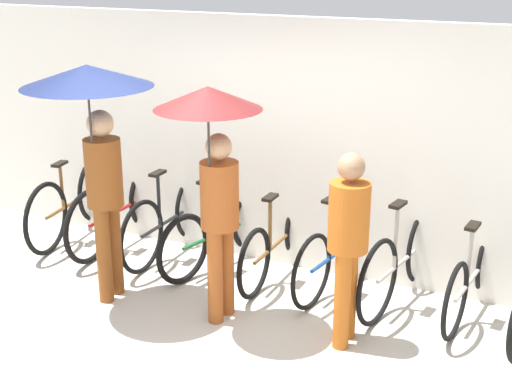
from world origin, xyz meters
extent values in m
plane|color=beige|center=(0.00, 0.00, 0.00)|extent=(30.00, 30.00, 0.00)
cube|color=silver|center=(0.00, 2.05, 1.22)|extent=(12.88, 0.12, 2.44)
torus|color=black|center=(-2.51, 2.20, 0.39)|extent=(0.16, 0.77, 0.77)
torus|color=black|center=(-2.37, 1.19, 0.39)|extent=(0.16, 0.77, 0.77)
cylinder|color=brown|center=(-2.44, 1.69, 0.39)|extent=(0.18, 1.02, 0.04)
cylinder|color=brown|center=(-2.42, 1.52, 0.63)|extent=(0.04, 0.04, 0.48)
cube|color=black|center=(-2.42, 1.52, 0.88)|extent=(0.12, 0.21, 0.03)
cylinder|color=brown|center=(-2.51, 2.20, 0.68)|extent=(0.04, 0.04, 0.58)
cylinder|color=brown|center=(-2.51, 2.20, 0.97)|extent=(0.44, 0.09, 0.03)
torus|color=black|center=(-1.83, 2.29, 0.38)|extent=(0.06, 0.77, 0.77)
torus|color=black|center=(-1.83, 1.20, 0.38)|extent=(0.06, 0.77, 0.77)
cylinder|color=maroon|center=(-1.83, 1.74, 0.38)|extent=(0.04, 1.09, 0.04)
cylinder|color=maroon|center=(-1.83, 1.55, 0.65)|extent=(0.04, 0.04, 0.53)
cube|color=black|center=(-1.83, 1.55, 0.93)|extent=(0.09, 0.20, 0.03)
cylinder|color=maroon|center=(-1.83, 2.29, 0.69)|extent=(0.04, 0.04, 0.61)
cylinder|color=maroon|center=(-1.83, 2.29, 1.00)|extent=(0.44, 0.03, 0.03)
torus|color=black|center=(-1.22, 2.23, 0.37)|extent=(0.05, 0.74, 0.74)
torus|color=black|center=(-1.22, 1.23, 0.37)|extent=(0.05, 0.74, 0.74)
cylinder|color=black|center=(-1.22, 1.73, 0.37)|extent=(0.04, 1.01, 0.04)
cylinder|color=black|center=(-1.22, 1.55, 0.64)|extent=(0.04, 0.04, 0.54)
cube|color=black|center=(-1.22, 1.55, 0.93)|extent=(0.09, 0.20, 0.03)
cylinder|color=black|center=(-1.22, 2.23, 0.70)|extent=(0.04, 0.04, 0.66)
cylinder|color=black|center=(-1.22, 2.23, 1.03)|extent=(0.44, 0.03, 0.03)
torus|color=black|center=(-0.49, 2.22, 0.34)|extent=(0.21, 0.68, 0.69)
torus|color=black|center=(-0.73, 1.19, 0.34)|extent=(0.21, 0.68, 0.69)
cylinder|color=#19662D|center=(-0.61, 1.71, 0.34)|extent=(0.28, 1.04, 0.04)
cylinder|color=#19662D|center=(-0.65, 1.53, 0.63)|extent=(0.04, 0.04, 0.57)
cube|color=black|center=(-0.65, 1.53, 0.93)|extent=(0.13, 0.22, 0.03)
cylinder|color=#19662D|center=(-0.49, 2.22, 0.65)|extent=(0.04, 0.04, 0.61)
cylinder|color=#19662D|center=(-0.49, 2.22, 0.95)|extent=(0.43, 0.13, 0.03)
torus|color=black|center=(0.00, 2.27, 0.33)|extent=(0.05, 0.66, 0.66)
torus|color=black|center=(0.00, 1.21, 0.33)|extent=(0.05, 0.66, 0.66)
cylinder|color=brown|center=(0.00, 1.74, 0.33)|extent=(0.04, 1.06, 0.04)
cylinder|color=brown|center=(0.00, 1.55, 0.58)|extent=(0.04, 0.04, 0.51)
cube|color=black|center=(0.00, 1.55, 0.85)|extent=(0.09, 0.20, 0.03)
cylinder|color=brown|center=(0.00, 2.27, 0.68)|extent=(0.04, 0.04, 0.69)
cylinder|color=brown|center=(0.00, 2.27, 1.02)|extent=(0.44, 0.03, 0.03)
torus|color=black|center=(0.68, 2.20, 0.34)|extent=(0.14, 0.69, 0.69)
torus|color=black|center=(0.54, 1.24, 0.34)|extent=(0.14, 0.69, 0.69)
cylinder|color=#19478C|center=(0.61, 1.72, 0.34)|extent=(0.17, 0.97, 0.04)
cylinder|color=#19478C|center=(0.59, 1.55, 0.63)|extent=(0.04, 0.04, 0.56)
cube|color=black|center=(0.59, 1.55, 0.92)|extent=(0.12, 0.21, 0.03)
cylinder|color=#19478C|center=(0.68, 2.20, 0.71)|extent=(0.04, 0.04, 0.74)
cylinder|color=#19478C|center=(0.68, 2.20, 1.08)|extent=(0.44, 0.09, 0.03)
torus|color=black|center=(1.30, 2.21, 0.38)|extent=(0.16, 0.76, 0.76)
torus|color=black|center=(1.14, 1.21, 0.38)|extent=(0.16, 0.76, 0.76)
cylinder|color=#A59E93|center=(1.22, 1.71, 0.38)|extent=(0.19, 1.00, 0.04)
cylinder|color=#A59E93|center=(1.19, 1.54, 0.67)|extent=(0.04, 0.04, 0.58)
cube|color=black|center=(1.19, 1.54, 0.97)|extent=(0.12, 0.21, 0.03)
cylinder|color=#A59E93|center=(1.30, 2.21, 0.69)|extent=(0.04, 0.04, 0.62)
cylinder|color=#A59E93|center=(1.30, 2.21, 1.00)|extent=(0.44, 0.10, 0.03)
torus|color=black|center=(1.88, 2.24, 0.33)|extent=(0.11, 0.66, 0.66)
torus|color=black|center=(1.78, 1.24, 0.33)|extent=(0.11, 0.66, 0.66)
cylinder|color=#A59E93|center=(1.83, 1.74, 0.33)|extent=(0.14, 1.00, 0.04)
cylinder|color=#A59E93|center=(1.81, 1.57, 0.59)|extent=(0.04, 0.04, 0.53)
cube|color=black|center=(1.81, 1.57, 0.87)|extent=(0.11, 0.21, 0.03)
cylinder|color=#A59E93|center=(1.88, 2.24, 0.66)|extent=(0.04, 0.04, 0.67)
cylinder|color=#A59E93|center=(1.88, 2.24, 1.00)|extent=(0.44, 0.07, 0.03)
cylinder|color=brown|center=(-1.19, 0.75, 0.44)|extent=(0.13, 0.13, 0.89)
cylinder|color=brown|center=(-1.17, 0.57, 0.44)|extent=(0.13, 0.13, 0.89)
cylinder|color=brown|center=(-1.18, 0.66, 1.19)|extent=(0.32, 0.32, 0.60)
sphere|color=tan|center=(-1.18, 0.66, 1.62)|extent=(0.23, 0.23, 0.23)
cylinder|color=#332D28|center=(-1.17, 0.52, 1.59)|extent=(0.02, 0.02, 0.74)
cone|color=#19234C|center=(-1.17, 0.52, 2.05)|extent=(1.08, 1.08, 0.18)
cylinder|color=#9E4C1E|center=(-0.08, 0.83, 0.42)|extent=(0.13, 0.13, 0.83)
cylinder|color=#9E4C1E|center=(-0.10, 0.65, 0.42)|extent=(0.13, 0.13, 0.83)
cylinder|color=#9E4C1E|center=(-0.09, 0.74, 1.11)|extent=(0.32, 0.32, 0.57)
sphere|color=tan|center=(-0.09, 0.74, 1.52)|extent=(0.22, 0.22, 0.22)
cylinder|color=#332D28|center=(-0.10, 0.60, 1.50)|extent=(0.02, 0.02, 0.71)
cone|color=#591919|center=(-0.10, 0.60, 1.94)|extent=(0.85, 0.85, 0.18)
cylinder|color=#B25619|center=(0.99, 0.89, 0.40)|extent=(0.13, 0.13, 0.81)
cylinder|color=#B25619|center=(1.00, 0.71, 0.40)|extent=(0.13, 0.13, 0.81)
cylinder|color=#B25619|center=(1.00, 0.80, 1.08)|extent=(0.32, 0.32, 0.55)
sphere|color=#997051|center=(1.00, 0.80, 1.48)|extent=(0.21, 0.21, 0.21)
camera|label=1|loc=(2.53, -4.09, 3.01)|focal=50.00mm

